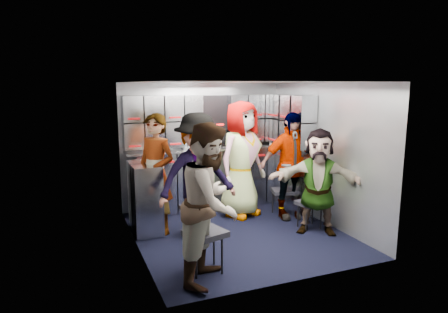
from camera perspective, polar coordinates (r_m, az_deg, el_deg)
name	(u,v)px	position (r m, az deg, el deg)	size (l,w,h in m)	color
floor	(238,233)	(5.74, 2.05, -10.88)	(3.00, 3.00, 0.00)	black
wall_back	(203,145)	(6.83, -3.01, 1.66)	(2.80, 0.04, 2.10)	#91979E
wall_left	(135,168)	(5.06, -12.54, -1.63)	(0.04, 3.00, 2.10)	#91979E
wall_right	(324,154)	(6.15, 14.13, 0.40)	(0.04, 3.00, 2.10)	#91979E
ceiling	(239,82)	(5.35, 2.19, 10.58)	(2.80, 3.00, 0.02)	silver
cart_bank_back	(207,179)	(6.74, -2.39, -3.26)	(2.68, 0.38, 0.99)	#979DA6
cart_bank_left	(145,198)	(5.76, -11.19, -5.81)	(0.38, 0.76, 0.99)	#979DA6
counter	(207,149)	(6.64, -2.42, 1.11)	(2.68, 0.42, 0.03)	#B3B6BB
locker_bank_back	(206,120)	(6.64, -2.62, 5.24)	(2.68, 0.28, 0.82)	#979DA6
locker_bank_right	(292,121)	(6.59, 9.65, 5.07)	(0.28, 1.00, 0.82)	#979DA6
right_cabinet	(293,181)	(6.66, 9.85, -3.52)	(0.28, 1.20, 1.00)	#979DA6
coffee_niche	(215,120)	(6.75, -1.34, 5.16)	(0.46, 0.16, 0.84)	black
red_latch_strip	(211,159)	(6.48, -1.82, -0.33)	(2.60, 0.02, 0.03)	#AA0B0E
jump_seat_near_left	(205,235)	(4.51, -2.69, -11.19)	(0.49, 0.48, 0.48)	black
jump_seat_mid_left	(194,210)	(5.59, -4.32, -7.57)	(0.36, 0.34, 0.41)	black
jump_seat_center	(237,191)	(6.56, 1.81, -4.95)	(0.41, 0.40, 0.40)	black
jump_seat_mid_right	(283,192)	(6.51, 8.44, -5.09)	(0.42, 0.41, 0.40)	black
jump_seat_near_right	(310,204)	(5.96, 12.16, -6.70)	(0.40, 0.39, 0.40)	black
attendant_standing	(156,174)	(5.60, -9.70, -2.53)	(0.62, 0.40, 1.69)	black
attendant_arc_a	(211,203)	(4.21, -1.93, -6.66)	(0.82, 0.64, 1.69)	black
attendant_arc_b	(198,177)	(5.29, -3.80, -3.01)	(1.11, 0.64, 1.71)	black
attendant_arc_c	(241,159)	(6.27, 2.50, -0.40)	(0.89, 0.58, 1.82)	black
attendant_arc_d	(290,166)	(6.25, 9.38, -1.32)	(0.97, 0.40, 1.66)	black
attendant_arc_e	(318,181)	(5.71, 13.31, -3.48)	(1.37, 0.44, 1.48)	black
bottle_left	(185,142)	(6.45, -5.55, 2.11)	(0.07, 0.07, 0.26)	white
bottle_mid	(188,141)	(6.46, -5.12, 2.18)	(0.06, 0.06, 0.27)	white
bottle_right	(243,138)	(6.81, 2.73, 2.59)	(0.06, 0.06, 0.26)	white
cup_left	(192,147)	(6.48, -4.59, 1.42)	(0.09, 0.09, 0.09)	tan
cup_right	(272,142)	(7.05, 6.83, 2.10)	(0.08, 0.08, 0.10)	tan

